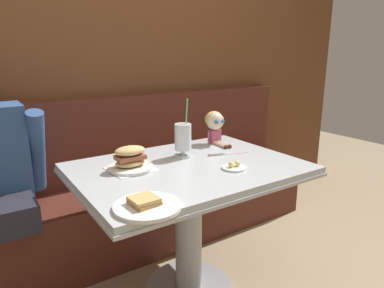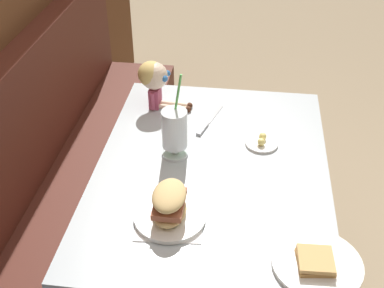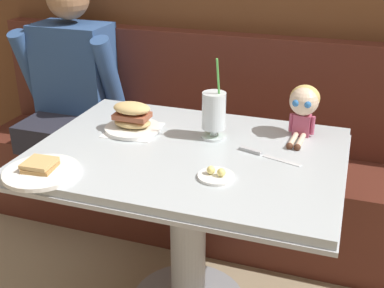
{
  "view_description": "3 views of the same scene",
  "coord_description": "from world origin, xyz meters",
  "px_view_note": "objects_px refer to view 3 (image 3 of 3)",
  "views": [
    {
      "loc": [
        -0.9,
        -1.2,
        1.3
      ],
      "look_at": [
        0.02,
        0.18,
        0.85
      ],
      "focal_mm": 32.59,
      "sensor_mm": 36.0,
      "label": 1
    },
    {
      "loc": [
        -1.32,
        0.08,
        1.8
      ],
      "look_at": [
        0.03,
        0.25,
        0.81
      ],
      "focal_mm": 45.76,
      "sensor_mm": 36.0,
      "label": 2
    },
    {
      "loc": [
        0.53,
        -1.33,
        1.49
      ],
      "look_at": [
        0.03,
        0.14,
        0.79
      ],
      "focal_mm": 45.73,
      "sensor_mm": 36.0,
      "label": 3
    }
  ],
  "objects_px": {
    "butter_knife": "(259,153)",
    "toast_plate": "(41,171)",
    "diner_patron": "(72,82)",
    "butter_saucer": "(216,175)",
    "milkshake_glass": "(214,113)",
    "sandwich_plate": "(132,120)",
    "seated_doll": "(304,104)"
  },
  "relations": [
    {
      "from": "butter_knife",
      "to": "diner_patron",
      "type": "relative_size",
      "value": 0.28
    },
    {
      "from": "butter_saucer",
      "to": "butter_knife",
      "type": "height_order",
      "value": "butter_saucer"
    },
    {
      "from": "toast_plate",
      "to": "diner_patron",
      "type": "xyz_separation_m",
      "value": [
        -0.44,
        0.91,
        -0.01
      ]
    },
    {
      "from": "toast_plate",
      "to": "seated_doll",
      "type": "height_order",
      "value": "seated_doll"
    },
    {
      "from": "butter_saucer",
      "to": "seated_doll",
      "type": "xyz_separation_m",
      "value": [
        0.21,
        0.44,
        0.12
      ]
    },
    {
      "from": "butter_knife",
      "to": "seated_doll",
      "type": "xyz_separation_m",
      "value": [
        0.12,
        0.22,
        0.12
      ]
    },
    {
      "from": "butter_saucer",
      "to": "diner_patron",
      "type": "relative_size",
      "value": 0.15
    },
    {
      "from": "butter_saucer",
      "to": "toast_plate",
      "type": "bearing_deg",
      "value": -164.03
    },
    {
      "from": "milkshake_glass",
      "to": "toast_plate",
      "type": "bearing_deg",
      "value": -134.18
    },
    {
      "from": "toast_plate",
      "to": "diner_patron",
      "type": "bearing_deg",
      "value": 115.85
    },
    {
      "from": "toast_plate",
      "to": "sandwich_plate",
      "type": "distance_m",
      "value": 0.45
    },
    {
      "from": "sandwich_plate",
      "to": "diner_patron",
      "type": "relative_size",
      "value": 0.27
    },
    {
      "from": "toast_plate",
      "to": "milkshake_glass",
      "type": "bearing_deg",
      "value": 45.82
    },
    {
      "from": "milkshake_glass",
      "to": "diner_patron",
      "type": "xyz_separation_m",
      "value": [
        -0.89,
        0.44,
        -0.1
      ]
    },
    {
      "from": "toast_plate",
      "to": "milkshake_glass",
      "type": "xyz_separation_m",
      "value": [
        0.45,
        0.46,
        0.09
      ]
    },
    {
      "from": "seated_doll",
      "to": "milkshake_glass",
      "type": "bearing_deg",
      "value": -157.27
    },
    {
      "from": "milkshake_glass",
      "to": "seated_doll",
      "type": "xyz_separation_m",
      "value": [
        0.31,
        0.13,
        0.03
      ]
    },
    {
      "from": "butter_saucer",
      "to": "diner_patron",
      "type": "distance_m",
      "value": 1.24
    },
    {
      "from": "toast_plate",
      "to": "butter_knife",
      "type": "bearing_deg",
      "value": 30.08
    },
    {
      "from": "sandwich_plate",
      "to": "seated_doll",
      "type": "xyz_separation_m",
      "value": [
        0.63,
        0.17,
        0.08
      ]
    },
    {
      "from": "milkshake_glass",
      "to": "butter_knife",
      "type": "distance_m",
      "value": 0.23
    },
    {
      "from": "diner_patron",
      "to": "toast_plate",
      "type": "bearing_deg",
      "value": -64.15
    },
    {
      "from": "butter_saucer",
      "to": "diner_patron",
      "type": "xyz_separation_m",
      "value": [
        -0.99,
        0.75,
        -0.01
      ]
    },
    {
      "from": "butter_saucer",
      "to": "seated_doll",
      "type": "relative_size",
      "value": 0.54
    },
    {
      "from": "sandwich_plate",
      "to": "seated_doll",
      "type": "bearing_deg",
      "value": 14.69
    },
    {
      "from": "toast_plate",
      "to": "sandwich_plate",
      "type": "bearing_deg",
      "value": 73.3
    },
    {
      "from": "toast_plate",
      "to": "milkshake_glass",
      "type": "distance_m",
      "value": 0.65
    },
    {
      "from": "toast_plate",
      "to": "butter_saucer",
      "type": "relative_size",
      "value": 2.08
    },
    {
      "from": "milkshake_glass",
      "to": "sandwich_plate",
      "type": "distance_m",
      "value": 0.33
    },
    {
      "from": "butter_saucer",
      "to": "butter_knife",
      "type": "distance_m",
      "value": 0.24
    },
    {
      "from": "butter_saucer",
      "to": "butter_knife",
      "type": "xyz_separation_m",
      "value": [
        0.1,
        0.22,
        -0.0
      ]
    },
    {
      "from": "butter_knife",
      "to": "toast_plate",
      "type": "bearing_deg",
      "value": -149.92
    }
  ]
}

